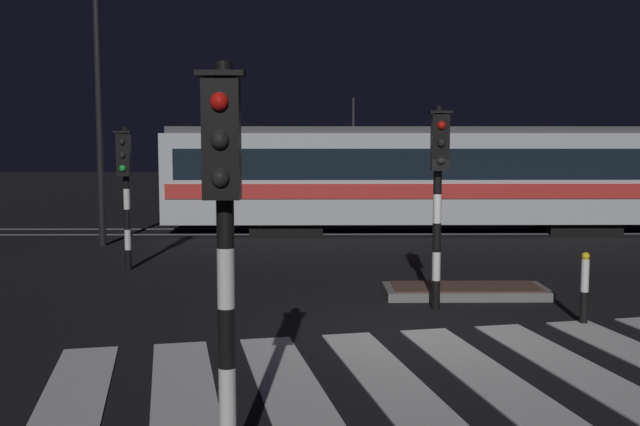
{
  "coord_description": "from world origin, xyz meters",
  "views": [
    {
      "loc": [
        -1.53,
        -10.49,
        2.75
      ],
      "look_at": [
        -1.35,
        3.59,
        1.4
      ],
      "focal_mm": 40.82,
      "sensor_mm": 36.0,
      "label": 1
    }
  ],
  "objects_px": {
    "traffic_light_median_centre": "(439,176)",
    "bollard_island_edge": "(585,288)",
    "street_lamp_trackside_left": "(95,59)",
    "tram": "(432,176)",
    "traffic_light_corner_far_left": "(125,176)",
    "traffic_light_kerb_mid_left": "(224,211)"
  },
  "relations": [
    {
      "from": "traffic_light_kerb_mid_left",
      "to": "bollard_island_edge",
      "type": "relative_size",
      "value": 3.04
    },
    {
      "from": "traffic_light_corner_far_left",
      "to": "tram",
      "type": "height_order",
      "value": "tram"
    },
    {
      "from": "traffic_light_kerb_mid_left",
      "to": "traffic_light_median_centre",
      "type": "bearing_deg",
      "value": 66.11
    },
    {
      "from": "traffic_light_median_centre",
      "to": "tram",
      "type": "xyz_separation_m",
      "value": [
        1.7,
        10.73,
        -0.47
      ]
    },
    {
      "from": "traffic_light_median_centre",
      "to": "street_lamp_trackside_left",
      "type": "xyz_separation_m",
      "value": [
        -7.69,
        7.45,
        2.73
      ]
    },
    {
      "from": "traffic_light_median_centre",
      "to": "bollard_island_edge",
      "type": "height_order",
      "value": "traffic_light_median_centre"
    },
    {
      "from": "bollard_island_edge",
      "to": "street_lamp_trackside_left",
      "type": "bearing_deg",
      "value": 139.29
    },
    {
      "from": "traffic_light_corner_far_left",
      "to": "traffic_light_kerb_mid_left",
      "type": "xyz_separation_m",
      "value": [
        3.31,
        -10.04,
        0.18
      ]
    },
    {
      "from": "street_lamp_trackside_left",
      "to": "tram",
      "type": "bearing_deg",
      "value": 19.26
    },
    {
      "from": "street_lamp_trackside_left",
      "to": "tram",
      "type": "height_order",
      "value": "street_lamp_trackside_left"
    },
    {
      "from": "traffic_light_median_centre",
      "to": "bollard_island_edge",
      "type": "relative_size",
      "value": 3.03
    },
    {
      "from": "traffic_light_kerb_mid_left",
      "to": "traffic_light_corner_far_left",
      "type": "bearing_deg",
      "value": 108.27
    },
    {
      "from": "traffic_light_corner_far_left",
      "to": "street_lamp_trackside_left",
      "type": "bearing_deg",
      "value": 114.16
    },
    {
      "from": "traffic_light_median_centre",
      "to": "tram",
      "type": "relative_size",
      "value": 0.2
    },
    {
      "from": "traffic_light_kerb_mid_left",
      "to": "tram",
      "type": "distance_m",
      "value": 17.53
    },
    {
      "from": "traffic_light_median_centre",
      "to": "bollard_island_edge",
      "type": "xyz_separation_m",
      "value": [
        2.08,
        -0.96,
        -1.66
      ]
    },
    {
      "from": "tram",
      "to": "bollard_island_edge",
      "type": "xyz_separation_m",
      "value": [
        0.39,
        -11.69,
        -1.19
      ]
    },
    {
      "from": "traffic_light_corner_far_left",
      "to": "traffic_light_kerb_mid_left",
      "type": "relative_size",
      "value": 0.92
    },
    {
      "from": "traffic_light_corner_far_left",
      "to": "tram",
      "type": "xyz_separation_m",
      "value": [
        7.76,
        6.91,
        -0.3
      ]
    },
    {
      "from": "traffic_light_corner_far_left",
      "to": "traffic_light_kerb_mid_left",
      "type": "distance_m",
      "value": 10.57
    },
    {
      "from": "street_lamp_trackside_left",
      "to": "traffic_light_corner_far_left",
      "type": "bearing_deg",
      "value": -65.84
    },
    {
      "from": "traffic_light_corner_far_left",
      "to": "tram",
      "type": "relative_size",
      "value": 0.19
    }
  ]
}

